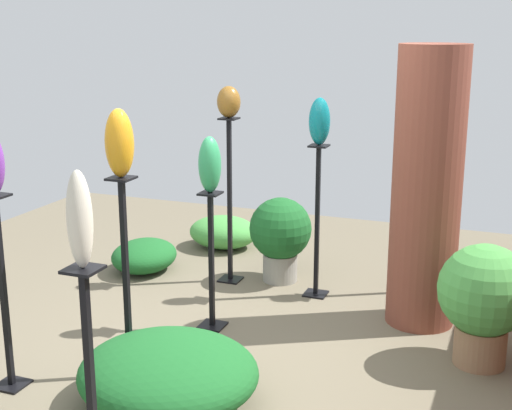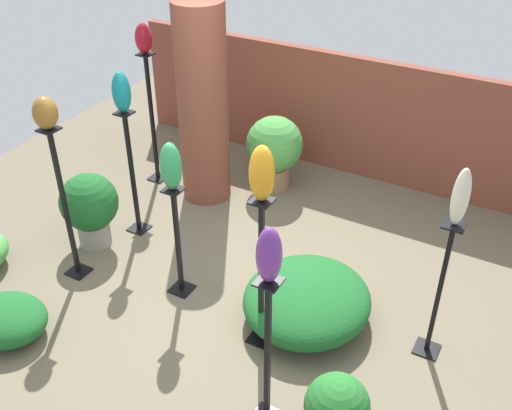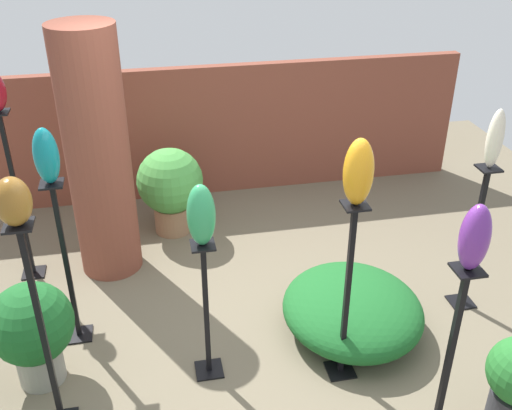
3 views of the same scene
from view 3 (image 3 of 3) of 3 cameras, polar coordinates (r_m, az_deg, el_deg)
ground_plane at (r=4.87m, az=0.26°, el=-12.25°), size 8.00×8.00×0.00m
brick_wall_back at (r=6.65m, az=-4.14°, el=7.04°), size 5.60×0.12×1.46m
brick_pillar at (r=5.26m, az=-14.81°, el=4.50°), size 0.55×0.55×2.22m
pedestal_teal at (r=4.69m, az=-17.49°, el=-5.99°), size 0.20×0.20×1.36m
pedestal_amber at (r=4.20m, az=8.61°, el=-9.00°), size 0.20×0.20×1.41m
pedestal_violet at (r=3.92m, az=17.78°, el=-14.38°), size 0.20×0.20×1.33m
pedestal_bronze at (r=3.97m, az=-19.51°, el=-12.04°), size 0.20×0.20×1.55m
pedestal_ivory at (r=5.15m, az=19.93°, el=-3.58°), size 0.20×0.20×1.28m
pedestal_jade at (r=4.26m, az=-4.74°, el=-10.57°), size 0.20×0.20×1.11m
pedestal_ruby at (r=5.53m, az=-21.65°, el=0.08°), size 0.20×0.20×1.57m
art_vase_teal at (r=4.25m, az=-19.35°, el=4.42°), size 0.17×0.18×0.40m
art_vase_amber at (r=3.68m, az=9.73°, el=3.10°), size 0.19×0.19×0.44m
art_vase_violet at (r=3.38m, az=20.10°, el=-2.94°), size 0.16×0.16×0.40m
art_vase_bronze at (r=3.44m, az=-22.14°, el=0.31°), size 0.20×0.21×0.28m
art_vase_ivory at (r=4.74m, az=21.80°, el=5.88°), size 0.12×0.12×0.46m
art_vase_jade at (r=3.79m, az=-5.24°, el=-0.97°), size 0.18×0.17×0.43m
potted_plant_near_pillar at (r=5.97m, az=-8.17°, el=1.86°), size 0.65×0.65×0.89m
potted_plant_walkway_edge at (r=4.49m, az=-20.52°, el=-10.97°), size 0.58×0.58×0.80m
foliage_bed_west at (r=4.85m, az=9.16°, el=-9.76°), size 1.10×1.17×0.42m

